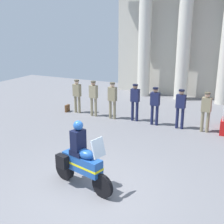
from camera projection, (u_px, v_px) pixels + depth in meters
name	position (u px, v px, depth m)	size (l,w,h in m)	color
ground_plane	(90.00, 191.00, 7.79)	(28.05, 28.05, 0.00)	slate
colonnade_backdrop	(208.00, 31.00, 16.22)	(11.22, 1.61, 7.39)	beige
officer_in_row_0	(77.00, 94.00, 14.43)	(0.40, 0.25, 1.67)	#847A5B
officer_in_row_1	(93.00, 95.00, 13.88)	(0.40, 0.25, 1.72)	gray
officer_in_row_2	(112.00, 98.00, 13.49)	(0.40, 0.25, 1.73)	#847A5B
officer_in_row_3	(135.00, 99.00, 13.18)	(0.40, 0.25, 1.71)	#191E42
officer_in_row_4	(155.00, 103.00, 12.64)	(0.40, 0.25, 1.68)	#191E42
officer_in_row_5	(181.00, 106.00, 12.18)	(0.40, 0.25, 1.70)	#191E42
officer_in_row_6	(206.00, 109.00, 11.80)	(0.40, 0.25, 1.67)	#847A5B
motorcycle_with_rider	(80.00, 160.00, 7.78)	(2.05, 0.87, 1.90)	black
briefcase_on_ground	(67.00, 108.00, 14.82)	(0.10, 0.32, 0.36)	brown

